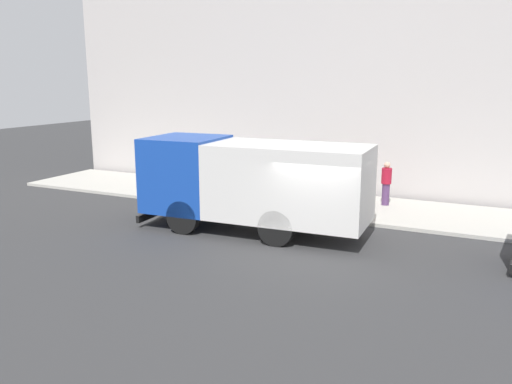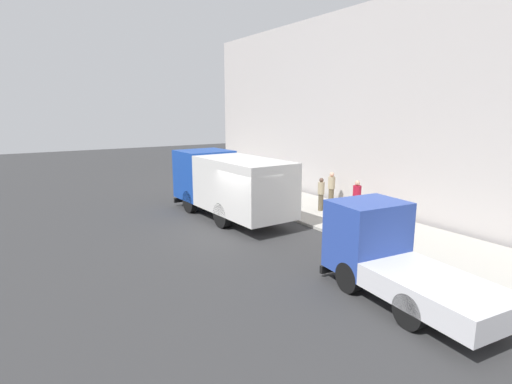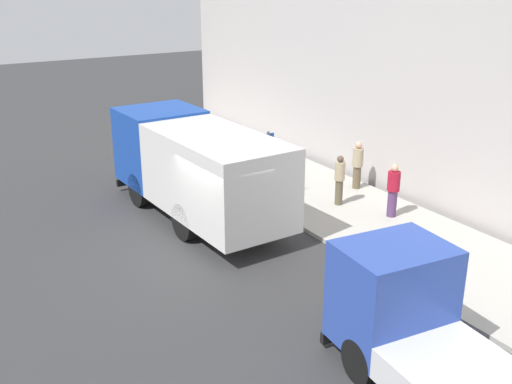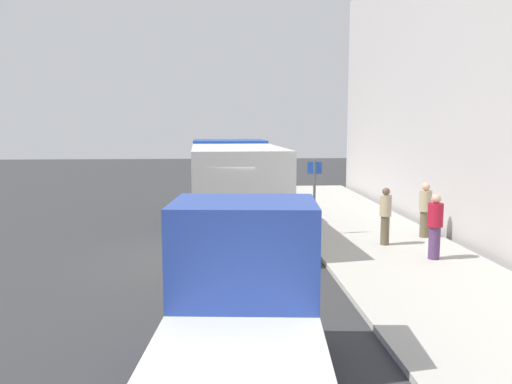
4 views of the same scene
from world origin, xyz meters
name	(u,v)px [view 4 (image 4 of 4)]	position (x,y,z in m)	size (l,w,h in m)	color
ground	(204,260)	(0.00, 0.00, 0.00)	(80.00, 80.00, 0.00)	#313233
sidewalk	(395,254)	(5.06, 0.00, 0.06)	(4.12, 30.00, 0.12)	#AFACA2
building_facade	(500,67)	(7.62, 0.00, 4.95)	(0.50, 30.00, 9.89)	#B5AFAB
large_utility_truck	(234,184)	(0.84, 2.44, 1.67)	(2.75, 7.41, 2.94)	#153E9F
small_flatbed_truck	(241,317)	(0.69, -6.93, 1.09)	(2.45, 5.17, 2.41)	#28449F
pedestrian_walking	(425,208)	(6.52, 1.73, 0.99)	(0.46, 0.46, 1.65)	brown
pedestrian_standing	(435,225)	(5.77, -0.78, 0.99)	(0.52, 0.52, 1.65)	#4F325B
pedestrian_third	(385,215)	(5.03, 0.83, 0.98)	(0.35, 0.35, 1.61)	brown
traffic_cone_orange	(300,208)	(3.31, 5.24, 0.46)	(0.47, 0.47, 0.67)	orange
street_sign_post	(314,190)	(3.28, 2.28, 1.49)	(0.44, 0.08, 2.30)	#4C5156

